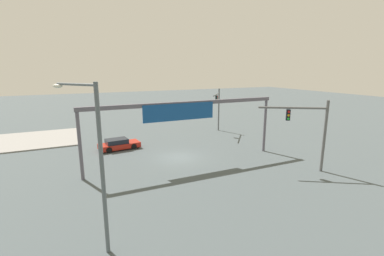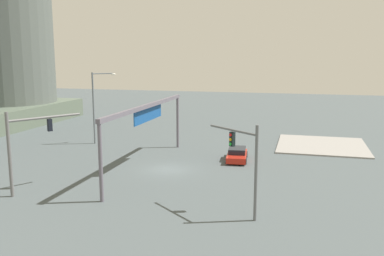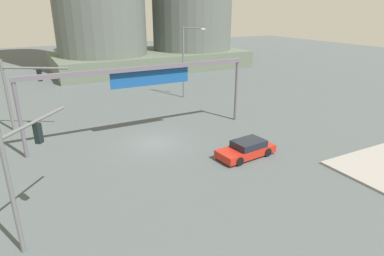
# 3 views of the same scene
# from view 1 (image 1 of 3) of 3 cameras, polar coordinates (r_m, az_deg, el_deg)

# --- Properties ---
(ground_plane) EXTENTS (163.10, 163.10, 0.00)m
(ground_plane) POSITION_cam_1_polar(r_m,az_deg,el_deg) (27.56, -2.73, -6.25)
(ground_plane) COLOR #4A5356
(sidewalk_corner) EXTENTS (10.44, 9.79, 0.15)m
(sidewalk_corner) POSITION_cam_1_polar(r_m,az_deg,el_deg) (39.29, -30.55, -2.18)
(sidewalk_corner) COLOR gray
(sidewalk_corner) RESTS_ON ground
(traffic_signal_near_corner) EXTENTS (2.98, 3.60, 6.08)m
(traffic_signal_near_corner) POSITION_cam_1_polar(r_m,az_deg,el_deg) (37.96, 5.49, 5.03)
(traffic_signal_near_corner) COLOR slate
(traffic_signal_near_corner) RESTS_ON ground
(traffic_signal_opposite_side) EXTENTS (5.02, 3.18, 6.26)m
(traffic_signal_opposite_side) POSITION_cam_1_polar(r_m,az_deg,el_deg) (25.15, 23.78, 0.50)
(traffic_signal_opposite_side) COLOR #616061
(traffic_signal_opposite_side) RESTS_ON ground
(streetlamp_curved_arm) EXTENTS (1.92, 2.34, 8.30)m
(streetlamp_curved_arm) POSITION_cam_1_polar(r_m,az_deg,el_deg) (13.24, -19.65, -5.86)
(streetlamp_curved_arm) COLOR slate
(streetlamp_curved_arm) RESTS_ON ground
(overhead_sign_gantry) EXTENTS (18.84, 0.43, 5.93)m
(overhead_sign_gantry) POSITION_cam_1_polar(r_m,az_deg,el_deg) (24.60, -1.51, 3.39)
(overhead_sign_gantry) COLOR #5E5966
(overhead_sign_gantry) RESTS_ON ground
(sedan_car_approaching) EXTENTS (4.59, 2.30, 1.21)m
(sedan_car_approaching) POSITION_cam_1_polar(r_m,az_deg,el_deg) (31.21, -15.28, -3.33)
(sedan_car_approaching) COLOR #B32317
(sedan_car_approaching) RESTS_ON ground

